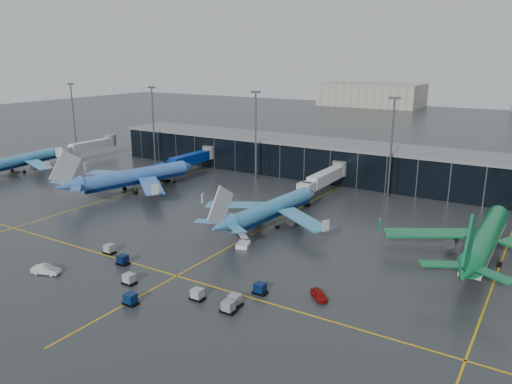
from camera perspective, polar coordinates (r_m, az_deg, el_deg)
The scene contains 13 objects.
ground at distance 101.23m, azimuth -7.84°, elevation -5.18°, with size 600.00×600.00×0.00m, color #282B2D.
terminal_pier at distance 150.76m, azimuth 7.24°, elevation 3.82°, with size 142.00×17.00×10.70m.
jet_bridges at distance 153.43m, azimuth -7.81°, elevation 3.67°, with size 94.00×27.50×7.20m.
flood_masts at distance 136.49m, azimuth 7.15°, elevation 6.20°, with size 203.00×0.50×25.50m.
taxi_lines at distance 103.80m, azimuth 0.19°, elevation -4.50°, with size 220.00×120.00×0.02m.
airliner_klm_west at distance 172.28m, azimuth -25.30°, elevation 3.99°, with size 32.43×36.93×11.35m, color #4099D2, non-canonical shape.
airliner_arkefly at distance 136.54m, azimuth -13.62°, elevation 2.73°, with size 36.71×41.80×12.85m, color #3D73CB, non-canonical shape.
airliner_klm_near at distance 106.30m, azimuth 1.88°, elevation -0.78°, with size 32.78×37.34×11.47m, color #3B89C2, non-canonical shape.
airliner_aer_lingus at distance 96.69m, azimuth 24.94°, elevation -3.47°, with size 36.81×41.92×12.88m, color #0D703A, non-canonical shape.
baggage_carts at distance 80.47m, azimuth -9.46°, elevation -10.26°, with size 34.22×14.44×1.70m.
mobile_airstair at distance 95.47m, azimuth -1.47°, elevation -5.83°, with size 3.11×3.73×3.45m.
service_van_red at distance 76.75m, azimuth 7.22°, elevation -11.56°, with size 1.59×3.95×1.35m, color #960D0B.
service_van_white at distance 91.07m, azimuth -22.87°, elevation -8.16°, with size 1.68×4.82×1.59m, color silver.
Camera 1 is at (61.21, -72.51, 35.26)m, focal length 35.00 mm.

